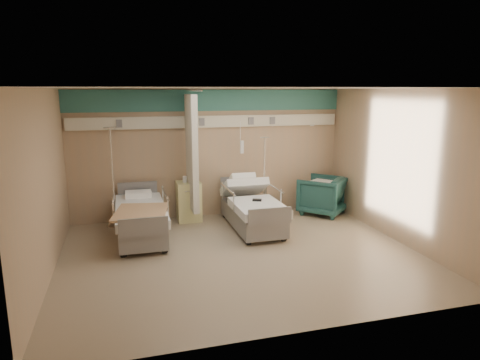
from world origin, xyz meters
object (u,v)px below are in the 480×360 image
object	(u,v)px
bed_left	(141,222)
bed_right	(252,214)
bedside_cabinet	(189,201)
iv_stand_right	(264,201)
visitor_armchair	(322,195)
iv_stand_left	(115,207)

from	to	relation	value
bed_left	bed_right	bearing A→B (deg)	0.00
bed_right	bedside_cabinet	bearing A→B (deg)	141.95
iv_stand_right	bed_left	bearing A→B (deg)	-164.71
bedside_cabinet	visitor_armchair	bearing A→B (deg)	-5.71
bedside_cabinet	visitor_armchair	distance (m)	3.01
bed_left	iv_stand_left	size ratio (longest dim) A/B	1.05
iv_stand_right	bedside_cabinet	bearing A→B (deg)	174.40
bedside_cabinet	iv_stand_right	xyz separation A→B (m)	(1.65, -0.16, -0.06)
bed_right	visitor_armchair	world-z (taller)	visitor_armchair
bed_left	iv_stand_left	bearing A→B (deg)	119.02
bed_right	iv_stand_right	world-z (taller)	iv_stand_right
bed_right	visitor_armchair	xyz separation A→B (m)	(1.85, 0.60, 0.11)
bed_right	iv_stand_left	bearing A→B (deg)	162.11
bedside_cabinet	iv_stand_right	world-z (taller)	iv_stand_right
bedside_cabinet	iv_stand_left	distance (m)	1.53
bed_right	visitor_armchair	distance (m)	1.95
bed_left	iv_stand_left	distance (m)	1.00
bed_right	bed_left	world-z (taller)	same
bed_right	visitor_armchair	bearing A→B (deg)	17.97
bedside_cabinet	visitor_armchair	world-z (taller)	visitor_armchair
bed_left	visitor_armchair	xyz separation A→B (m)	(4.05, 0.60, 0.11)
visitor_armchair	iv_stand_right	distance (m)	1.36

